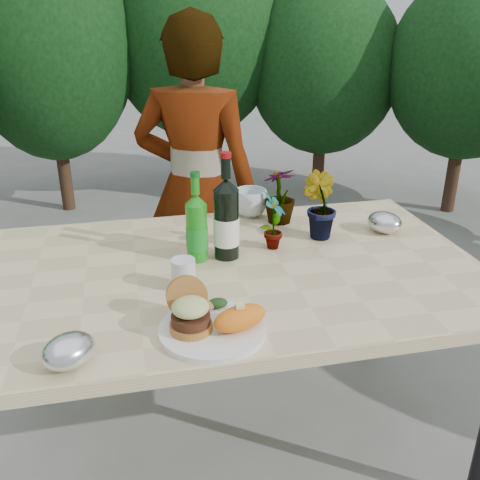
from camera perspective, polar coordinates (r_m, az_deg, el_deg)
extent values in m
plane|color=slate|center=(2.17, -0.48, -20.88)|extent=(80.00, 80.00, 0.00)
cube|color=beige|center=(1.74, -0.57, -3.49)|extent=(1.60, 1.00, 0.04)
cylinder|color=black|center=(2.30, -20.92, -8.66)|extent=(0.05, 0.05, 0.71)
cylinder|color=black|center=(2.48, 13.94, -5.11)|extent=(0.05, 0.05, 0.71)
cylinder|color=#382316|center=(4.53, -18.05, 5.71)|extent=(0.10, 0.10, 0.42)
ellipsoid|color=#154116|center=(4.35, -19.93, 19.32)|extent=(1.25, 1.25, 1.74)
cylinder|color=#382316|center=(4.73, -4.49, 8.05)|extent=(0.10, 0.10, 0.50)
ellipsoid|color=#154116|center=(4.56, -4.93, 20.76)|extent=(1.37, 1.37, 1.59)
cylinder|color=#382316|center=(4.70, 8.30, 7.02)|extent=(0.10, 0.10, 0.38)
ellipsoid|color=#154116|center=(4.53, 8.98, 17.68)|extent=(1.21, 1.21, 1.37)
cylinder|color=#382316|center=(4.59, 21.60, 5.55)|extent=(0.10, 0.10, 0.44)
ellipsoid|color=#154116|center=(4.42, 23.40, 16.66)|extent=(1.20, 1.20, 1.36)
cylinder|color=white|center=(1.40, -2.95, -9.53)|extent=(0.28, 0.28, 0.01)
cylinder|color=#B7722D|center=(1.39, -5.24, -9.17)|extent=(0.11, 0.11, 0.02)
cylinder|color=#472314|center=(1.37, -5.27, -8.38)|extent=(0.10, 0.10, 0.02)
ellipsoid|color=beige|center=(1.36, -5.33, -7.15)|extent=(0.10, 0.10, 0.04)
cylinder|color=#B7722D|center=(1.43, -5.70, -6.00)|extent=(0.11, 0.06, 0.11)
ellipsoid|color=orange|center=(1.37, -0.02, -8.32)|extent=(0.17, 0.12, 0.06)
ellipsoid|color=olive|center=(1.47, -3.56, -7.00)|extent=(0.04, 0.04, 0.02)
ellipsoid|color=#193814|center=(1.47, -2.43, -6.75)|extent=(0.06, 0.04, 0.03)
cylinder|color=black|center=(1.75, -1.46, 1.70)|extent=(0.08, 0.08, 0.23)
cylinder|color=white|center=(1.76, -1.45, 1.00)|extent=(0.09, 0.09, 0.09)
cone|color=black|center=(1.71, -1.51, 5.97)|extent=(0.08, 0.08, 0.04)
cylinder|color=black|center=(1.69, -1.53, 7.68)|extent=(0.03, 0.03, 0.07)
cylinder|color=maroon|center=(1.68, -1.55, 9.05)|extent=(0.04, 0.04, 0.02)
cylinder|color=#1A8618|center=(1.75, -4.62, 0.83)|extent=(0.07, 0.07, 0.19)
cylinder|color=#198C26|center=(1.76, -4.60, 0.24)|extent=(0.07, 0.07, 0.08)
cone|color=#1A8618|center=(1.71, -4.75, 4.35)|extent=(0.07, 0.07, 0.03)
cylinder|color=#1A8618|center=(1.69, -4.80, 5.82)|extent=(0.03, 0.03, 0.06)
cylinder|color=#0C5919|center=(1.68, -4.84, 7.00)|extent=(0.03, 0.03, 0.01)
cylinder|color=silver|center=(1.59, -6.04, -3.64)|extent=(0.07, 0.07, 0.09)
imported|color=#2B5C1F|center=(1.82, 3.59, 2.03)|extent=(0.12, 0.13, 0.20)
imported|color=#24581E|center=(1.93, 8.43, 3.64)|extent=(0.16, 0.17, 0.24)
imported|color=#2A6021|center=(2.06, 4.29, 4.78)|extent=(0.14, 0.14, 0.22)
imported|color=silver|center=(2.13, 1.13, 4.00)|extent=(0.17, 0.17, 0.11)
ellipsoid|color=silver|center=(1.33, -17.80, -11.17)|extent=(0.17, 0.17, 0.08)
ellipsoid|color=silver|center=(2.05, 15.17, 1.83)|extent=(0.16, 0.17, 0.08)
imported|color=#A66753|center=(2.43, -4.69, 5.36)|extent=(0.65, 0.54, 1.52)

